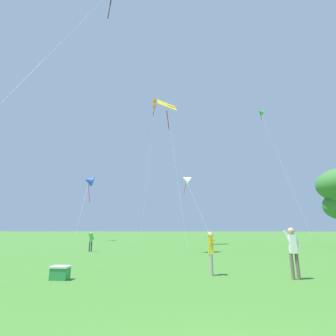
% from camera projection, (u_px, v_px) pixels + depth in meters
% --- Properties ---
extents(kite_blue_delta, '(2.62, 7.87, 9.79)m').
position_uv_depth(kite_blue_delta, '(89.00, 181.00, 38.54)').
color(kite_blue_delta, blue).
rests_on(kite_blue_delta, ground_plane).
extents(kite_white_distant, '(4.06, 8.75, 9.99)m').
position_uv_depth(kite_white_distant, '(186.00, 179.00, 38.69)').
color(kite_white_distant, white).
rests_on(kite_white_distant, ground_plane).
extents(kite_green_small, '(3.53, 8.62, 22.92)m').
position_uv_depth(kite_green_small, '(260.00, 112.00, 45.69)').
color(kite_green_small, green).
rests_on(kite_green_small, ground_plane).
extents(kite_orange_box, '(0.96, 8.70, 27.79)m').
position_uv_depth(kite_orange_box, '(154.00, 104.00, 51.76)').
color(kite_orange_box, orange).
rests_on(kite_orange_box, ground_plane).
extents(kite_yellow_diamond, '(3.49, 6.89, 16.68)m').
position_uv_depth(kite_yellow_diamond, '(167.00, 110.00, 29.43)').
color(kite_yellow_diamond, yellow).
rests_on(kite_yellow_diamond, ground_plane).
extents(person_child_small, '(0.46, 0.19, 1.41)m').
position_uv_depth(person_child_small, '(91.00, 240.00, 19.12)').
color(person_child_small, '#2D3351').
rests_on(person_child_small, ground_plane).
extents(person_in_blue_jacket, '(0.21, 0.50, 1.53)m').
position_uv_depth(person_in_blue_jacket, '(211.00, 249.00, 9.36)').
color(person_in_blue_jacket, gray).
rests_on(person_in_blue_jacket, ground_plane).
extents(person_foreground_watcher, '(0.54, 0.23, 1.69)m').
position_uv_depth(person_foreground_watcher, '(293.00, 248.00, 8.65)').
color(person_foreground_watcher, '#665B4C').
rests_on(person_foreground_watcher, ground_plane).
extents(picnic_cooler, '(0.60, 0.40, 0.44)m').
position_uv_depth(picnic_cooler, '(60.00, 273.00, 8.41)').
color(picnic_cooler, '#2D8C47').
rests_on(picnic_cooler, ground_plane).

